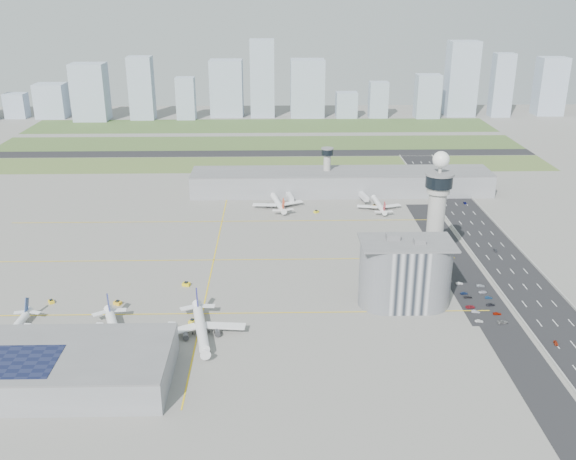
{
  "coord_description": "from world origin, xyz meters",
  "views": [
    {
      "loc": [
        -7.11,
        -285.73,
        137.91
      ],
      "look_at": [
        0.0,
        35.0,
        15.0
      ],
      "focal_mm": 40.0,
      "sensor_mm": 36.0,
      "label": 1
    }
  ],
  "objects_px": {
    "jet_bridge_far_1": "(361,195)",
    "tug_2": "(192,321)",
    "jet_bridge_far_0": "(288,196)",
    "car_hw_2": "(465,203)",
    "admin_building": "(405,273)",
    "tug_5": "(375,206)",
    "tug_4": "(316,211)",
    "car_lot_2": "(470,307)",
    "car_lot_1": "(476,311)",
    "car_hw_4": "(427,179)",
    "airplane_near_c": "(201,323)",
    "car_lot_6": "(503,322)",
    "airplane_near_b": "(114,327)",
    "car_lot_9": "(489,298)",
    "jet_bridge_near_2": "(161,345)",
    "control_tower": "(437,210)",
    "car_lot_11": "(481,286)",
    "secondary_tower": "(327,166)",
    "car_lot_7": "(497,314)",
    "tug_1": "(118,302)",
    "car_lot_0": "(479,321)",
    "airplane_far_b": "(379,202)",
    "car_lot_8": "(491,305)",
    "car_lot_3": "(468,297)",
    "airplane_far_a": "(278,199)",
    "jet_bridge_near_1": "(86,346)",
    "airplane_near_a": "(13,325)",
    "jet_bridge_near_0": "(11,346)",
    "car_lot_10": "(483,292)",
    "car_lot_5": "(459,283)",
    "car_hw_0": "(556,343)",
    "car_lot_4": "(464,293)",
    "car_hw_1": "(495,250)",
    "tug_0": "(51,301)"
  },
  "relations": [
    {
      "from": "airplane_far_a",
      "to": "car_hw_2",
      "type": "xyz_separation_m",
      "value": [
        126.42,
        3.72,
        -5.08
      ]
    },
    {
      "from": "admin_building",
      "to": "tug_5",
      "type": "distance_m",
      "value": 138.69
    },
    {
      "from": "airplane_near_b",
      "to": "tug_5",
      "type": "height_order",
      "value": "airplane_near_b"
    },
    {
      "from": "tug_2",
      "to": "car_lot_6",
      "type": "bearing_deg",
      "value": -154.15
    },
    {
      "from": "airplane_far_a",
      "to": "car_lot_8",
      "type": "relative_size",
      "value": 10.41
    },
    {
      "from": "airplane_near_c",
      "to": "car_lot_6",
      "type": "distance_m",
      "value": 130.5
    },
    {
      "from": "airplane_far_b",
      "to": "car_lot_8",
      "type": "bearing_deg",
      "value": -171.23
    },
    {
      "from": "tug_5",
      "to": "car_hw_4",
      "type": "distance_m",
      "value": 80.1
    },
    {
      "from": "tug_5",
      "to": "car_lot_7",
      "type": "height_order",
      "value": "tug_5"
    },
    {
      "from": "admin_building",
      "to": "tug_1",
      "type": "distance_m",
      "value": 132.67
    },
    {
      "from": "car_lot_2",
      "to": "car_lot_3",
      "type": "bearing_deg",
      "value": -15.09
    },
    {
      "from": "airplane_near_c",
      "to": "airplane_near_b",
      "type": "bearing_deg",
      "value": -97.88
    },
    {
      "from": "secondary_tower",
      "to": "car_lot_7",
      "type": "height_order",
      "value": "secondary_tower"
    },
    {
      "from": "airplane_near_c",
      "to": "car_lot_3",
      "type": "height_order",
      "value": "airplane_near_c"
    },
    {
      "from": "airplane_far_b",
      "to": "car_lot_8",
      "type": "height_order",
      "value": "airplane_far_b"
    },
    {
      "from": "car_lot_3",
      "to": "tug_4",
      "type": "bearing_deg",
      "value": 22.43
    },
    {
      "from": "car_lot_9",
      "to": "admin_building",
      "type": "bearing_deg",
      "value": 95.74
    },
    {
      "from": "tug_0",
      "to": "car_lot_6",
      "type": "xyz_separation_m",
      "value": [
        202.94,
        -23.54,
        -0.24
      ]
    },
    {
      "from": "airplane_near_b",
      "to": "jet_bridge_far_1",
      "type": "xyz_separation_m",
      "value": [
        125.68,
        183.59,
        -3.16
      ]
    },
    {
      "from": "jet_bridge_near_1",
      "to": "car_lot_3",
      "type": "bearing_deg",
      "value": -65.3
    },
    {
      "from": "airplane_near_a",
      "to": "car_lot_1",
      "type": "distance_m",
      "value": 200.66
    },
    {
      "from": "car_lot_1",
      "to": "car_hw_4",
      "type": "relative_size",
      "value": 1.03
    },
    {
      "from": "airplane_near_b",
      "to": "car_lot_9",
      "type": "relative_size",
      "value": 12.58
    },
    {
      "from": "car_lot_8",
      "to": "jet_bridge_far_0",
      "type": "bearing_deg",
      "value": 23.21
    },
    {
      "from": "secondary_tower",
      "to": "car_lot_1",
      "type": "height_order",
      "value": "secondary_tower"
    },
    {
      "from": "tug_1",
      "to": "car_hw_1",
      "type": "distance_m",
      "value": 203.58
    },
    {
      "from": "car_lot_5",
      "to": "car_lot_11",
      "type": "distance_m",
      "value": 10.11
    },
    {
      "from": "tug_5",
      "to": "car_lot_2",
      "type": "xyz_separation_m",
      "value": [
        22.53,
        -142.99,
        -0.38
      ]
    },
    {
      "from": "tug_1",
      "to": "car_lot_0",
      "type": "xyz_separation_m",
      "value": [
        161.82,
        -20.21,
        -0.4
      ]
    },
    {
      "from": "airplane_far_a",
      "to": "car_hw_4",
      "type": "distance_m",
      "value": 129.32
    },
    {
      "from": "airplane_near_b",
      "to": "car_hw_0",
      "type": "height_order",
      "value": "airplane_near_b"
    },
    {
      "from": "tug_1",
      "to": "car_lot_0",
      "type": "bearing_deg",
      "value": -70.1
    },
    {
      "from": "car_lot_11",
      "to": "car_hw_4",
      "type": "bearing_deg",
      "value": 0.7
    },
    {
      "from": "jet_bridge_near_2",
      "to": "control_tower",
      "type": "bearing_deg",
      "value": -51.1
    },
    {
      "from": "control_tower",
      "to": "airplane_far_b",
      "type": "height_order",
      "value": "control_tower"
    },
    {
      "from": "jet_bridge_near_1",
      "to": "airplane_near_c",
      "type": "bearing_deg",
      "value": -66.07
    },
    {
      "from": "secondary_tower",
      "to": "jet_bridge_far_0",
      "type": "distance_m",
      "value": 36.91
    },
    {
      "from": "car_lot_6",
      "to": "car_lot_7",
      "type": "bearing_deg",
      "value": -8.91
    },
    {
      "from": "jet_bridge_far_1",
      "to": "tug_2",
      "type": "height_order",
      "value": "jet_bridge_far_1"
    },
    {
      "from": "car_lot_2",
      "to": "jet_bridge_near_2",
      "type": "bearing_deg",
      "value": 98.83
    },
    {
      "from": "jet_bridge_near_2",
      "to": "car_hw_0",
      "type": "relative_size",
      "value": 3.88
    },
    {
      "from": "airplane_near_a",
      "to": "car_lot_4",
      "type": "bearing_deg",
      "value": 101.83
    },
    {
      "from": "jet_bridge_far_0",
      "to": "car_hw_2",
      "type": "bearing_deg",
      "value": 74.78
    },
    {
      "from": "tug_2",
      "to": "tug_4",
      "type": "height_order",
      "value": "tug_2"
    },
    {
      "from": "tug_4",
      "to": "car_lot_10",
      "type": "height_order",
      "value": "tug_4"
    },
    {
      "from": "airplane_near_a",
      "to": "airplane_near_b",
      "type": "height_order",
      "value": "airplane_near_b"
    },
    {
      "from": "tug_4",
      "to": "car_lot_6",
      "type": "xyz_separation_m",
      "value": [
        72.01,
        -146.67,
        -0.25
      ]
    },
    {
      "from": "car_lot_2",
      "to": "car_lot_3",
      "type": "xyz_separation_m",
      "value": [
        1.73,
        9.95,
        -0.02
      ]
    },
    {
      "from": "jet_bridge_near_1",
      "to": "car_hw_1",
      "type": "relative_size",
      "value": 3.98
    },
    {
      "from": "jet_bridge_near_0",
      "to": "tug_5",
      "type": "xyz_separation_m",
      "value": [
        172.39,
        176.76,
        -1.87
      ]
    }
  ]
}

